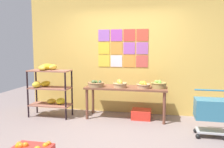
{
  "coord_description": "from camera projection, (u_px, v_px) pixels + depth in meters",
  "views": [
    {
      "loc": [
        0.82,
        -3.87,
        1.57
      ],
      "look_at": [
        -0.12,
        0.55,
        1.04
      ],
      "focal_mm": 37.3,
      "sensor_mm": 36.0,
      "label": 1
    }
  ],
  "objects": [
    {
      "name": "ground",
      "position": [
        112.0,
        136.0,
        4.11
      ],
      "size": [
        9.07,
        9.07,
        0.0
      ],
      "primitive_type": "plane",
      "color": "slate"
    },
    {
      "name": "back_wall_with_art",
      "position": [
        126.0,
        50.0,
        5.46
      ],
      "size": [
        4.79,
        0.07,
        2.98
      ],
      "color": "gold",
      "rests_on": "ground"
    },
    {
      "name": "banana_shelf_unit",
      "position": [
        50.0,
        86.0,
        5.23
      ],
      "size": [
        0.93,
        0.48,
        1.19
      ],
      "color": "black",
      "rests_on": "ground"
    },
    {
      "name": "display_table",
      "position": [
        126.0,
        91.0,
        5.07
      ],
      "size": [
        1.76,
        0.57,
        0.7
      ],
      "color": "brown",
      "rests_on": "ground"
    },
    {
      "name": "fruit_basket_centre",
      "position": [
        96.0,
        84.0,
        5.07
      ],
      "size": [
        0.36,
        0.36,
        0.16
      ],
      "color": "#926E47",
      "rests_on": "display_table"
    },
    {
      "name": "fruit_basket_right",
      "position": [
        120.0,
        84.0,
        4.98
      ],
      "size": [
        0.31,
        0.31,
        0.17
      ],
      "color": "tan",
      "rests_on": "display_table"
    },
    {
      "name": "fruit_basket_back_left",
      "position": [
        143.0,
        85.0,
        4.9
      ],
      "size": [
        0.3,
        0.3,
        0.15
      ],
      "color": "#AC7E57",
      "rests_on": "display_table"
    },
    {
      "name": "fruit_basket_left",
      "position": [
        159.0,
        85.0,
        4.9
      ],
      "size": [
        0.33,
        0.33,
        0.17
      ],
      "color": "olive",
      "rests_on": "display_table"
    },
    {
      "name": "produce_crate_under_table",
      "position": [
        141.0,
        114.0,
        5.1
      ],
      "size": [
        0.41,
        0.36,
        0.2
      ],
      "primitive_type": "cube",
      "color": "red",
      "rests_on": "ground"
    },
    {
      "name": "shopping_cart",
      "position": [
        211.0,
        111.0,
        4.04
      ],
      "size": [
        0.54,
        0.43,
        0.8
      ],
      "rotation": [
        0.0,
        0.0,
        -0.16
      ],
      "color": "black",
      "rests_on": "ground"
    }
  ]
}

